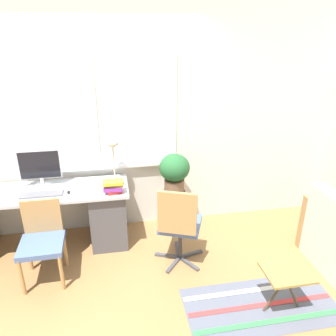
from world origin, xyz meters
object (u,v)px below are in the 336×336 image
(desk_chair_wooden, at_px, (42,239))
(potted_plant, at_px, (174,171))
(monitor, at_px, (40,167))
(office_chair_swivel, at_px, (179,224))
(mouse, at_px, (69,192))
(plant_stand, at_px, (174,196))
(book_stack, at_px, (114,186))
(folding_stool, at_px, (287,275))
(desk_lamp, at_px, (113,148))
(keyboard, at_px, (42,194))

(desk_chair_wooden, distance_m, potted_plant, 1.60)
(monitor, distance_m, office_chair_swivel, 1.65)
(mouse, distance_m, plant_stand, 1.23)
(office_chair_swivel, bearing_deg, potted_plant, -74.71)
(desk_chair_wooden, bearing_deg, book_stack, 23.17)
(folding_stool, bearing_deg, mouse, 147.06)
(desk_lamp, height_order, desk_chair_wooden, desk_lamp)
(desk_lamp, distance_m, office_chair_swivel, 1.13)
(desk_lamp, bearing_deg, mouse, -153.56)
(book_stack, bearing_deg, monitor, 157.94)
(office_chair_swivel, relative_size, folding_stool, 2.17)
(keyboard, height_order, desk_chair_wooden, desk_chair_wooden)
(potted_plant, bearing_deg, monitor, 177.06)
(mouse, distance_m, desk_chair_wooden, 0.56)
(keyboard, xyz_separation_m, potted_plant, (1.47, 0.16, 0.09))
(desk_chair_wooden, bearing_deg, keyboard, 93.30)
(keyboard, distance_m, book_stack, 0.77)
(book_stack, relative_size, potted_plant, 0.49)
(monitor, distance_m, mouse, 0.45)
(monitor, distance_m, plant_stand, 1.57)
(potted_plant, bearing_deg, keyboard, -173.70)
(desk_chair_wooden, height_order, folding_stool, desk_chair_wooden)
(monitor, bearing_deg, potted_plant, -2.94)
(potted_plant, bearing_deg, desk_chair_wooden, -158.60)
(monitor, height_order, folding_stool, monitor)
(desk_lamp, height_order, folding_stool, desk_lamp)
(monitor, xyz_separation_m, plant_stand, (1.50, -0.08, -0.46))
(keyboard, bearing_deg, plant_stand, 6.30)
(keyboard, xyz_separation_m, folding_stool, (2.19, -1.24, -0.35))
(mouse, bearing_deg, plant_stand, 8.05)
(mouse, xyz_separation_m, desk_lamp, (0.50, 0.25, 0.38))
(mouse, bearing_deg, potted_plant, 8.05)
(office_chair_swivel, distance_m, potted_plant, 0.71)
(plant_stand, relative_size, potted_plant, 1.20)
(keyboard, distance_m, desk_lamp, 0.90)
(desk_lamp, relative_size, plant_stand, 0.90)
(monitor, xyz_separation_m, book_stack, (0.78, -0.32, -0.15))
(desk_chair_wooden, height_order, potted_plant, potted_plant)
(potted_plant, distance_m, folding_stool, 1.64)
(desk_chair_wooden, distance_m, office_chair_swivel, 1.37)
(plant_stand, bearing_deg, potted_plant, 153.43)
(plant_stand, bearing_deg, desk_chair_wooden, -158.60)
(office_chair_swivel, height_order, folding_stool, office_chair_swivel)
(keyboard, xyz_separation_m, desk_chair_wooden, (0.03, -0.40, -0.29))
(book_stack, bearing_deg, plant_stand, 18.73)
(mouse, relative_size, desk_lamp, 0.11)
(mouse, height_order, desk_chair_wooden, desk_chair_wooden)
(potted_plant, bearing_deg, desk_lamp, 173.38)
(desk_lamp, distance_m, folding_stool, 2.17)
(monitor, height_order, keyboard, monitor)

